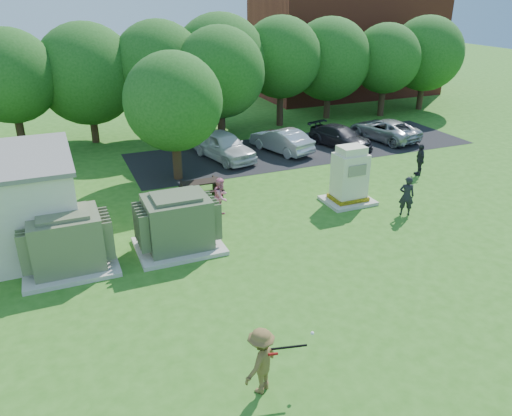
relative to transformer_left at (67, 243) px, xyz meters
name	(u,v)px	position (x,y,z in m)	size (l,w,h in m)	color
ground	(307,296)	(6.50, -4.50, -0.97)	(120.00, 120.00, 0.00)	#2D6619
brick_building	(346,46)	(24.50, 22.50, 3.03)	(15.00, 8.00, 8.00)	maroon
parking_strip	(304,149)	(13.50, 9.00, -0.96)	(20.00, 6.00, 0.01)	#232326
transformer_left	(67,243)	(0.00, 0.00, 0.00)	(3.00, 2.40, 2.07)	beige
transformer_right	(178,224)	(3.70, 0.00, 0.00)	(3.00, 2.40, 2.07)	beige
generator_cabinet	(349,178)	(11.58, 1.24, 0.14)	(2.08, 1.70, 2.53)	beige
picnic_table	(201,187)	(5.86, 4.25, -0.50)	(1.75, 1.31, 0.75)	black
batter	(261,361)	(3.69, -7.50, -0.13)	(1.09, 0.63, 1.69)	brown
person_by_generator	(407,196)	(13.04, -0.78, -0.14)	(0.61, 0.40, 1.66)	black
person_at_picnic	(221,197)	(6.03, 2.04, -0.15)	(0.80, 0.62, 1.64)	pink
person_walking_right	(420,160)	(16.74, 2.87, -0.18)	(0.93, 0.39, 1.58)	#232329
car_white	(224,146)	(8.59, 9.01, -0.21)	(1.79, 4.45, 1.51)	silver
car_silver_a	(281,140)	(12.04, 8.97, -0.30)	(1.42, 4.08, 1.34)	silver
car_dark	(340,137)	(15.66, 8.53, -0.37)	(1.68, 4.13, 1.20)	black
car_silver_b	(384,129)	(18.92, 8.78, -0.33)	(2.11, 4.58, 1.27)	#A9A9AE
batting_equipment	(290,346)	(4.35, -7.60, 0.15)	(1.25, 0.29, 0.18)	black
tree_row	(189,69)	(8.25, 14.00, 3.18)	(41.30, 13.30, 7.30)	#47301E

